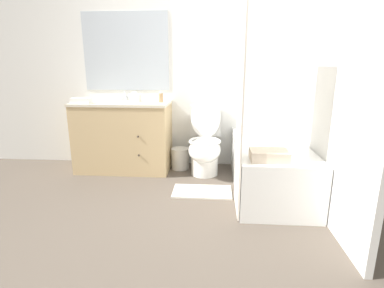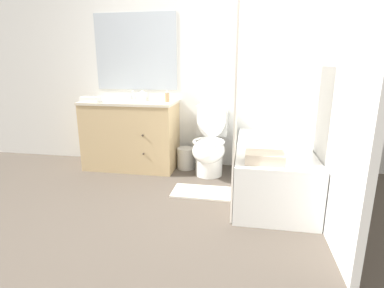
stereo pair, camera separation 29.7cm
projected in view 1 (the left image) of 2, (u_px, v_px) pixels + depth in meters
The scene contains 14 objects.
ground_plane at pixel (166, 228), 2.40m from camera, with size 14.00×14.00×0.00m, color brown.
wall_back at pixel (185, 66), 3.70m from camera, with size 8.00×0.06×2.50m.
wall_right at pixel (318, 67), 2.78m from camera, with size 0.05×2.65×2.50m.
vanity_cabinet at pixel (124, 136), 3.67m from camera, with size 1.14×0.59×0.84m.
sink_faucet at pixel (126, 97), 3.73m from camera, with size 0.14×0.12×0.12m.
toilet at pixel (205, 144), 3.54m from camera, with size 0.37×0.69×0.90m.
bathtub at pixel (269, 166), 3.12m from camera, with size 0.69×1.53×0.50m.
shower_curtain at pixel (241, 102), 2.48m from camera, with size 0.01×0.47×1.93m.
wastebasket at pixel (180, 158), 3.75m from camera, with size 0.22×0.22×0.26m.
tissue_box at pixel (135, 97), 3.60m from camera, with size 0.12×0.11×0.12m.
soap_dispenser at pixel (161, 97), 3.52m from camera, with size 0.05×0.05×0.13m.
hand_towel_folded at pixel (81, 101), 3.42m from camera, with size 0.22×0.13×0.06m.
bath_towel_folded at pixel (269, 155), 2.49m from camera, with size 0.31×0.23×0.09m.
bath_mat at pixel (202, 192), 3.07m from camera, with size 0.60×0.34×0.02m.
Camera 1 is at (0.37, -2.13, 1.26)m, focal length 28.00 mm.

